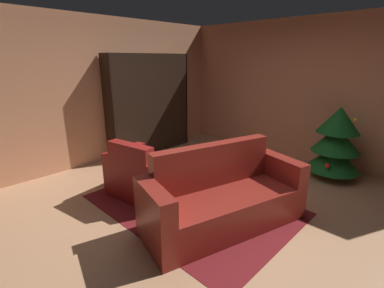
{
  "coord_description": "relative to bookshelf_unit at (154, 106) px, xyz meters",
  "views": [
    {
      "loc": [
        2.24,
        -2.58,
        1.94
      ],
      "look_at": [
        -0.44,
        0.18,
        0.74
      ],
      "focal_mm": 26.05,
      "sensor_mm": 36.0,
      "label": 1
    }
  ],
  "objects": [
    {
      "name": "ground_plane",
      "position": [
        2.41,
        -1.05,
        -0.97
      ],
      "size": [
        6.54,
        6.54,
        0.0
      ],
      "primitive_type": "plane",
      "color": "tan"
    },
    {
      "name": "wall_back",
      "position": [
        2.41,
        1.71,
        0.36
      ],
      "size": [
        5.34,
        0.06,
        2.66
      ],
      "primitive_type": "cube",
      "color": "tan",
      "rests_on": "ground"
    },
    {
      "name": "wall_left",
      "position": [
        -0.24,
        -1.05,
        0.36
      ],
      "size": [
        0.06,
        5.57,
        2.66
      ],
      "primitive_type": "cube",
      "color": "tan",
      "rests_on": "ground"
    },
    {
      "name": "area_rug",
      "position": [
        2.26,
        -1.17,
        -0.97
      ],
      "size": [
        2.66,
        1.9,
        0.01
      ],
      "primitive_type": "cube",
      "color": "maroon",
      "rests_on": "ground"
    },
    {
      "name": "bookshelf_unit",
      "position": [
        0.0,
        0.0,
        0.0
      ],
      "size": [
        0.33,
        1.9,
        2.02
      ],
      "color": "black",
      "rests_on": "ground"
    },
    {
      "name": "armchair_red",
      "position": [
        1.58,
        -1.45,
        -0.67
      ],
      "size": [
        1.13,
        0.89,
        0.85
      ],
      "color": "maroon",
      "rests_on": "ground"
    },
    {
      "name": "couch_red",
      "position": [
        2.84,
        -1.24,
        -0.65
      ],
      "size": [
        1.24,
        2.08,
        0.95
      ],
      "color": "maroon",
      "rests_on": "ground"
    },
    {
      "name": "coffee_table",
      "position": [
        2.19,
        -1.09,
        -0.55
      ],
      "size": [
        0.73,
        0.73,
        0.46
      ],
      "color": "black",
      "rests_on": "ground"
    },
    {
      "name": "book_stack_on_table",
      "position": [
        2.2,
        -1.13,
        -0.48
      ],
      "size": [
        0.2,
        0.16,
        0.07
      ],
      "color": "navy",
      "rests_on": "coffee_table"
    },
    {
      "name": "bottle_on_table",
      "position": [
        2.38,
        -1.17,
        -0.39
      ],
      "size": [
        0.08,
        0.08,
        0.3
      ],
      "color": "navy",
      "rests_on": "coffee_table"
    },
    {
      "name": "decorated_tree",
      "position": [
        3.3,
        1.14,
        -0.35
      ],
      "size": [
        0.83,
        0.83,
        1.2
      ],
      "color": "brown",
      "rests_on": "ground"
    }
  ]
}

